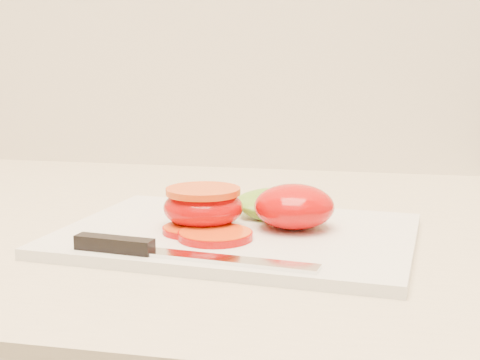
# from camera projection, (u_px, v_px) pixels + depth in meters

# --- Properties ---
(cutting_board) EXTENTS (0.34, 0.26, 0.01)m
(cutting_board) POSITION_uv_depth(u_px,v_px,m) (238.00, 235.00, 0.62)
(cutting_board) COLOR silver
(cutting_board) RESTS_ON counter
(tomato_half_dome) EXTENTS (0.07, 0.07, 0.04)m
(tomato_half_dome) POSITION_uv_depth(u_px,v_px,m) (294.00, 206.00, 0.62)
(tomato_half_dome) COLOR red
(tomato_half_dome) RESTS_ON cutting_board
(tomato_half_cut) EXTENTS (0.07, 0.07, 0.04)m
(tomato_half_cut) POSITION_uv_depth(u_px,v_px,m) (203.00, 206.00, 0.62)
(tomato_half_cut) COLOR red
(tomato_half_cut) RESTS_ON cutting_board
(tomato_slice_0) EXTENTS (0.06, 0.06, 0.01)m
(tomato_slice_0) POSITION_uv_depth(u_px,v_px,m) (215.00, 235.00, 0.59)
(tomato_slice_0) COLOR #EF5515
(tomato_slice_0) RESTS_ON cutting_board
(tomato_slice_1) EXTENTS (0.06, 0.06, 0.01)m
(tomato_slice_1) POSITION_uv_depth(u_px,v_px,m) (194.00, 229.00, 0.61)
(tomato_slice_1) COLOR #EF5515
(tomato_slice_1) RESTS_ON cutting_board
(lettuce_leaf_0) EXTENTS (0.12, 0.12, 0.02)m
(lettuce_leaf_0) POSITION_uv_depth(u_px,v_px,m) (284.00, 204.00, 0.67)
(lettuce_leaf_0) COLOR #7EB12E
(lettuce_leaf_0) RESTS_ON cutting_board
(knife) EXTENTS (0.21, 0.04, 0.01)m
(knife) POSITION_uv_depth(u_px,v_px,m) (158.00, 250.00, 0.54)
(knife) COLOR silver
(knife) RESTS_ON cutting_board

